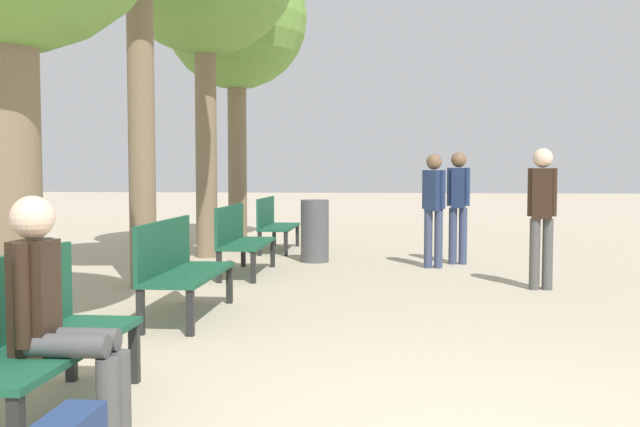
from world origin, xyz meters
TOP-DOWN VIEW (x-y plane):
  - bench_row_0 at (-2.24, 0.14)m, footprint 0.51×1.56m
  - bench_row_1 at (-2.24, 2.92)m, footprint 0.51×1.56m
  - bench_row_2 at (-2.24, 5.70)m, footprint 0.51×1.56m
  - bench_row_3 at (-2.24, 8.47)m, footprint 0.51×1.56m
  - tree_row_3 at (-3.14, 9.81)m, footprint 2.66×2.66m
  - person_seated at (-1.99, -0.05)m, footprint 0.59×0.33m
  - pedestrian_near at (1.47, 4.82)m, footprint 0.33×0.23m
  - pedestrian_mid at (0.73, 7.00)m, footprint 0.33×0.26m
  - pedestrian_far at (0.35, 6.56)m, footprint 0.32×0.28m
  - trash_bin at (-1.38, 7.06)m, footprint 0.42×0.42m

SIDE VIEW (x-z plane):
  - trash_bin at x=-1.38m, z-range 0.00..0.93m
  - bench_row_0 at x=-2.24m, z-range 0.05..0.96m
  - bench_row_1 at x=-2.24m, z-range 0.05..0.96m
  - bench_row_2 at x=-2.24m, z-range 0.05..0.96m
  - bench_row_3 at x=-2.24m, z-range 0.05..0.96m
  - person_seated at x=-1.99m, z-range 0.04..1.28m
  - pedestrian_far at x=0.35m, z-range 0.12..1.72m
  - pedestrian_near at x=1.47m, z-range 0.12..1.75m
  - pedestrian_mid at x=0.73m, z-range 0.12..1.76m
  - tree_row_3 at x=-3.14m, z-range 1.40..6.96m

